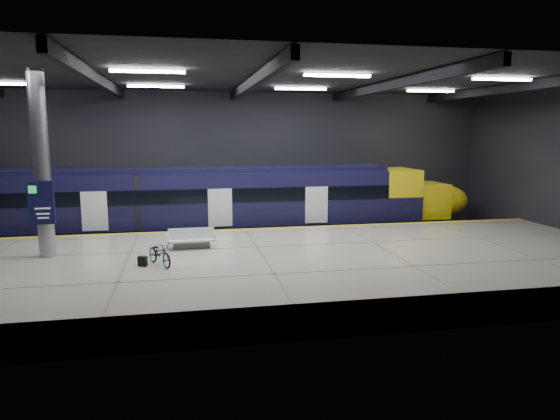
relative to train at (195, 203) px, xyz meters
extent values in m
plane|color=black|center=(2.31, -5.50, -2.06)|extent=(30.00, 30.00, 0.00)
cube|color=black|center=(2.31, 2.50, 1.94)|extent=(30.00, 0.10, 8.00)
cube|color=black|center=(2.31, -13.50, 1.94)|extent=(30.00, 0.10, 8.00)
cube|color=black|center=(2.31, -5.50, 5.94)|extent=(30.00, 16.00, 0.10)
cube|color=black|center=(-3.69, -5.50, 5.69)|extent=(0.25, 16.00, 0.40)
cube|color=black|center=(2.31, -5.50, 5.69)|extent=(0.25, 16.00, 0.40)
cube|color=black|center=(8.31, -5.50, 5.69)|extent=(0.25, 16.00, 0.40)
cube|color=black|center=(14.31, -5.50, 5.69)|extent=(0.25, 16.00, 0.40)
cube|color=white|center=(-1.69, -7.50, 5.82)|extent=(2.60, 0.18, 0.10)
cube|color=white|center=(5.31, -7.50, 5.82)|extent=(2.60, 0.18, 0.10)
cube|color=white|center=(12.31, -7.50, 5.82)|extent=(2.60, 0.18, 0.10)
cube|color=white|center=(-1.69, -1.50, 5.82)|extent=(2.60, 0.18, 0.10)
cube|color=white|center=(5.31, -1.50, 5.82)|extent=(2.60, 0.18, 0.10)
cube|color=white|center=(12.31, -1.50, 5.82)|extent=(2.60, 0.18, 0.10)
cube|color=#BEB4A1|center=(2.31, -8.00, -1.51)|extent=(30.00, 11.00, 1.10)
cube|color=gold|center=(2.31, -2.75, -0.95)|extent=(30.00, 0.40, 0.01)
cube|color=gray|center=(2.31, -0.72, -1.98)|extent=(30.00, 0.08, 0.16)
cube|color=gray|center=(2.31, 0.72, -1.98)|extent=(30.00, 0.08, 0.16)
cube|color=black|center=(-1.80, 0.00, -1.51)|extent=(24.00, 2.58, 0.80)
cube|color=black|center=(-1.80, 0.00, 0.27)|extent=(24.00, 2.80, 2.75)
cube|color=black|center=(-1.80, 0.00, 1.76)|extent=(24.00, 2.30, 0.24)
cube|color=black|center=(-1.80, -1.41, 0.54)|extent=(24.00, 0.04, 0.70)
cube|color=white|center=(1.20, -1.41, -0.06)|extent=(1.20, 0.05, 1.90)
cube|color=yellow|center=(11.20, 0.00, 0.27)|extent=(2.00, 2.80, 2.75)
ellipsoid|color=yellow|center=(13.80, 0.00, -0.21)|extent=(3.60, 2.52, 1.90)
cube|color=black|center=(11.50, 0.00, 0.44)|extent=(1.60, 2.38, 0.80)
cube|color=#595B60|center=(-0.32, -6.23, -0.82)|extent=(1.48, 0.51, 0.27)
cube|color=white|center=(-0.32, -6.23, -0.61)|extent=(1.85, 0.84, 0.07)
cube|color=white|center=(-0.32, -6.23, -0.36)|extent=(1.83, 0.13, 0.46)
cube|color=white|center=(-1.24, -6.26, -0.50)|extent=(0.08, 0.78, 0.27)
cube|color=white|center=(0.59, -6.20, -0.50)|extent=(0.08, 0.78, 0.27)
imported|color=#99999E|center=(-1.46, -8.66, -0.53)|extent=(1.27, 1.71, 0.86)
cube|color=black|center=(-2.06, -8.66, -0.78)|extent=(0.35, 0.29, 0.35)
cylinder|color=#9EA0A5|center=(-5.69, -6.50, 2.49)|extent=(0.60, 0.60, 6.90)
cube|color=#0F1039|center=(-5.69, -6.92, 1.14)|extent=(0.90, 0.12, 1.60)
camera|label=1|loc=(-0.59, -26.25, 3.69)|focal=32.00mm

